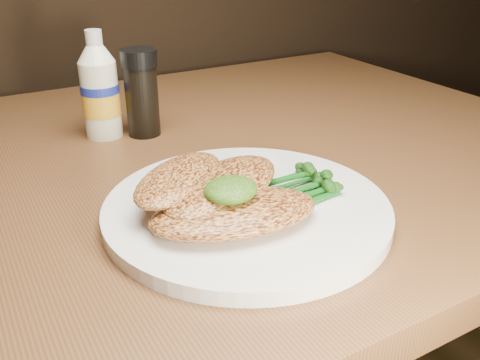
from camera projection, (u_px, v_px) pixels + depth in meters
plate at (247, 209)px, 0.56m from camera, size 0.30×0.30×0.02m
chicken_front at (234, 213)px, 0.51m from camera, size 0.18×0.12×0.03m
chicken_mid at (223, 185)px, 0.54m from camera, size 0.18×0.15×0.03m
chicken_back at (179, 179)px, 0.54m from camera, size 0.15×0.14×0.02m
pesto_front at (231, 190)px, 0.50m from camera, size 0.07×0.06×0.02m
broccolini_bundle at (285, 187)px, 0.56m from camera, size 0.16×0.14×0.02m
mayo_bottle at (99, 85)px, 0.74m from camera, size 0.07×0.07×0.15m
pepper_grinder at (141, 93)px, 0.75m from camera, size 0.06×0.06×0.12m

